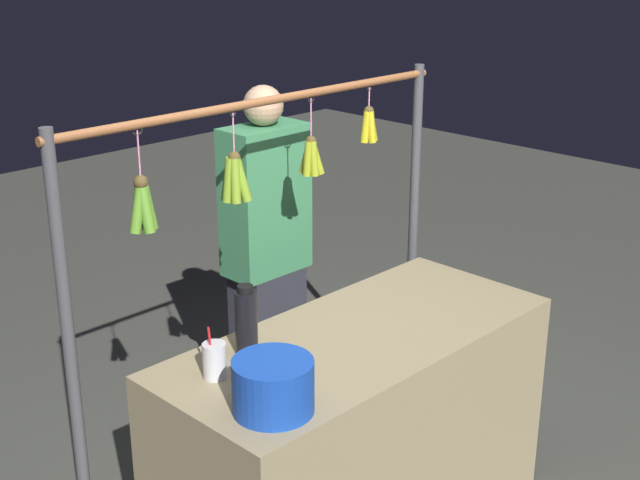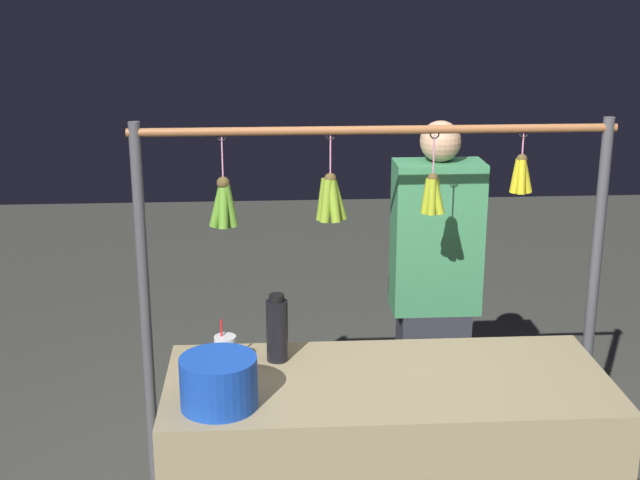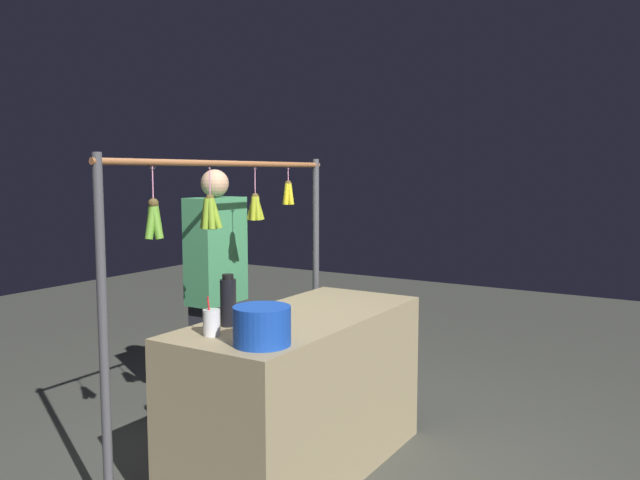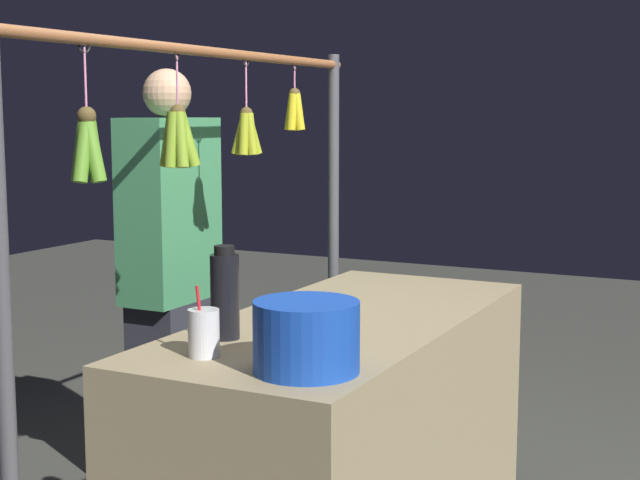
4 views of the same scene
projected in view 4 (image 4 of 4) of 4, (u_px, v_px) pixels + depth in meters
market_counter at (344, 454)px, 2.87m from camera, size 1.55×0.67×0.85m
display_rack at (206, 214)px, 2.96m from camera, size 1.85×0.12×1.69m
water_bottle at (225, 295)px, 2.53m from camera, size 0.08×0.08×0.25m
blue_bucket at (306, 337)px, 2.21m from camera, size 0.25×0.25×0.17m
drink_cup at (204, 333)px, 2.35m from camera, size 0.08×0.08×0.18m
vendor_person at (171, 292)px, 3.49m from camera, size 0.38×0.21×1.62m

